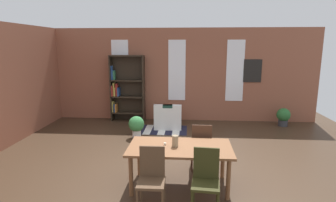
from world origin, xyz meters
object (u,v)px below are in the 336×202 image
Objects in this scene: dining_chair_far_right at (201,145)px; bookshelf_tall at (125,88)px; dining_chair_near_left at (152,177)px; vase_on_table at (175,141)px; armchair_white at (168,118)px; dining_chair_near_right at (206,179)px; dining_table at (180,151)px; potted_plant_by_shelf at (283,116)px; potted_plant_corner at (136,125)px.

bookshelf_tall reaches higher than dining_chair_far_right.
dining_chair_far_right and dining_chair_near_left have the same top height.
dining_chair_near_left reaches higher than vase_on_table.
dining_chair_near_right is at bearing -78.30° from armchair_white.
armchair_white is at bearing 96.32° from vase_on_table.
vase_on_table is 0.20× the size of dining_chair_near_right.
armchair_white is at bearing -25.99° from bookshelf_tall.
dining_chair_far_right is 4.27m from bookshelf_tall.
bookshelf_tall reaches higher than armchair_white.
dining_table is 0.82m from dining_chair_near_right.
dining_chair_near_left is at bearing -119.62° from dining_table.
dining_table is 5.01m from potted_plant_by_shelf.
dining_chair_far_right reaches higher than dining_table.
bookshelf_tall reaches higher than dining_table.
potted_plant_by_shelf is at bearing -3.19° from bookshelf_tall.
bookshelf_tall is 5.02m from potted_plant_by_shelf.
armchair_white reaches higher than potted_plant_by_shelf.
dining_table is at bearing -0.00° from vase_on_table.
potted_plant_corner is (-1.65, 3.24, -0.18)m from dining_chair_near_right.
dining_chair_near_right is 0.45× the size of bookshelf_tall.
bookshelf_tall is at bearing 154.01° from armchair_white.
vase_on_table reaches higher than armchair_white.
dining_chair_near_left is 4.25m from armchair_white.
vase_on_table is 5.07m from potted_plant_by_shelf.
potted_plant_corner is at bearing -161.56° from potted_plant_by_shelf.
bookshelf_tall is (-1.92, 4.24, 0.42)m from dining_table.
dining_chair_far_right is 1.00× the size of dining_chair_near_right.
dining_chair_near_left is at bearing -114.15° from vase_on_table.
dining_chair_far_right and dining_chair_near_right have the same top height.
potted_plant_corner is at bearing 117.01° from dining_chair_near_right.
dining_chair_near_right is at bearing -64.86° from bookshelf_tall.
dining_table is 1.86× the size of dining_chair_near_left.
armchair_white is at bearing 97.66° from dining_table.
potted_plant_by_shelf is 0.95× the size of potted_plant_corner.
vase_on_table is 0.23× the size of armchair_white.
bookshelf_tall is at bearing 113.36° from vase_on_table.
dining_chair_near_left reaches higher than potted_plant_by_shelf.
vase_on_table is 0.91m from dining_chair_far_right.
dining_chair_near_left is 0.45× the size of bookshelf_tall.
armchair_white is 1.50× the size of potted_plant_by_shelf.
dining_chair_near_right is at bearing -62.99° from potted_plant_corner.
potted_plant_corner is at bearing -127.62° from armchair_white.
potted_plant_corner is (-1.16, 2.54, -0.49)m from vase_on_table.
dining_table is 0.82m from dining_chair_near_left.
dining_chair_near_right is 1.63× the size of potted_plant_corner.
armchair_white is at bearing -173.08° from potted_plant_by_shelf.
dining_chair_near_right is at bearing -119.44° from potted_plant_by_shelf.
dining_table is 2.14× the size of armchair_white.
dining_chair_far_right is at bearing -72.92° from armchair_white.
vase_on_table reaches higher than potted_plant_corner.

